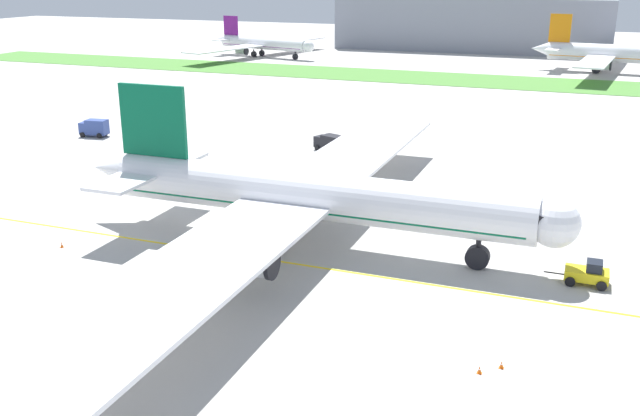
# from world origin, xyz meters

# --- Properties ---
(ground_plane) EXTENTS (600.00, 600.00, 0.00)m
(ground_plane) POSITION_xyz_m (0.00, 0.00, 0.00)
(ground_plane) COLOR #ADAAA5
(ground_plane) RESTS_ON ground
(apron_taxi_line) EXTENTS (280.00, 0.36, 0.01)m
(apron_taxi_line) POSITION_xyz_m (0.00, -3.93, 0.00)
(apron_taxi_line) COLOR yellow
(apron_taxi_line) RESTS_ON ground
(grass_median_strip) EXTENTS (320.00, 24.00, 0.10)m
(grass_median_strip) POSITION_xyz_m (0.00, 123.69, 0.05)
(grass_median_strip) COLOR #4C8438
(grass_median_strip) RESTS_ON ground
(airliner_foreground) EXTENTS (52.44, 84.04, 15.57)m
(airliner_foreground) POSITION_xyz_m (3.58, 1.27, 5.29)
(airliner_foreground) COLOR white
(airliner_foreground) RESTS_ON ground
(pushback_tug) EXTENTS (5.60, 2.58, 2.25)m
(pushback_tug) POSITION_xyz_m (31.03, 1.41, 1.02)
(pushback_tug) COLOR yellow
(pushback_tug) RESTS_ON ground
(ground_crew_wingwalker_port) EXTENTS (0.25, 0.59, 1.69)m
(ground_crew_wingwalker_port) POSITION_xyz_m (-3.12, -16.44, 1.03)
(ground_crew_wingwalker_port) COLOR black
(ground_crew_wingwalker_port) RESTS_ON ground
(ground_crew_marshaller_front) EXTENTS (0.51, 0.38, 1.58)m
(ground_crew_marshaller_front) POSITION_xyz_m (-4.81, -11.84, 0.96)
(ground_crew_marshaller_front) COLOR black
(ground_crew_marshaller_front) RESTS_ON ground
(traffic_cone_near_nose) EXTENTS (0.36, 0.36, 0.58)m
(traffic_cone_near_nose) POSITION_xyz_m (24.41, -17.38, 0.28)
(traffic_cone_near_nose) COLOR #F2590C
(traffic_cone_near_nose) RESTS_ON ground
(traffic_cone_port_wing) EXTENTS (0.36, 0.36, 0.58)m
(traffic_cone_port_wing) POSITION_xyz_m (-19.51, -8.63, 0.28)
(traffic_cone_port_wing) COLOR #F2590C
(traffic_cone_port_wing) RESTS_ON ground
(traffic_cone_starboard_wing) EXTENTS (0.36, 0.36, 0.58)m
(traffic_cone_starboard_wing) POSITION_xyz_m (25.76, -16.11, 0.28)
(traffic_cone_starboard_wing) COLOR #F2590C
(traffic_cone_starboard_wing) RESTS_ON ground
(service_truck_baggage_loader) EXTENTS (6.22, 4.06, 2.58)m
(service_truck_baggage_loader) POSITION_xyz_m (-7.77, 39.57, 1.43)
(service_truck_baggage_loader) COLOR black
(service_truck_baggage_loader) RESTS_ON ground
(service_truck_fuel_bowser) EXTENTS (4.97, 2.99, 2.93)m
(service_truck_fuel_bowser) POSITION_xyz_m (-49.19, 34.77, 1.59)
(service_truck_fuel_bowser) COLOR #33478C
(service_truck_fuel_bowser) RESTS_ON ground
(parked_airliner_far_left) EXTENTS (39.61, 64.09, 12.58)m
(parked_airliner_far_left) POSITION_xyz_m (-73.48, 151.63, 4.27)
(parked_airliner_far_left) COLOR white
(parked_airliner_far_left) RESTS_ON ground
(parked_airliner_far_centre) EXTENTS (40.84, 63.55, 15.49)m
(parked_airliner_far_centre) POSITION_xyz_m (31.41, 151.34, 5.25)
(parked_airliner_far_centre) COLOR white
(parked_airliner_far_centre) RESTS_ON ground
(terminal_building) EXTENTS (93.77, 20.00, 18.00)m
(terminal_building) POSITION_xyz_m (-13.66, 194.84, 9.00)
(terminal_building) COLOR gray
(terminal_building) RESTS_ON ground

